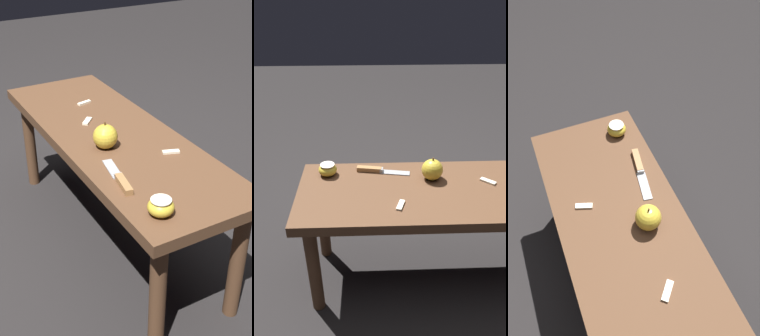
# 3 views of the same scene
# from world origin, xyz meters

# --- Properties ---
(ground_plane) EXTENTS (8.00, 8.00, 0.00)m
(ground_plane) POSITION_xyz_m (0.00, 0.00, 0.00)
(ground_plane) COLOR black
(wooden_bench) EXTENTS (1.24, 0.42, 0.47)m
(wooden_bench) POSITION_xyz_m (0.00, 0.00, 0.41)
(wooden_bench) COLOR brown
(wooden_bench) RESTS_ON ground_plane
(knife) EXTENTS (0.22, 0.06, 0.02)m
(knife) POSITION_xyz_m (-0.31, 0.14, 0.48)
(knife) COLOR #9EA0A5
(knife) RESTS_ON wooden_bench
(apple_whole) EXTENTS (0.09, 0.09, 0.10)m
(apple_whole) POSITION_xyz_m (-0.09, 0.07, 0.52)
(apple_whole) COLOR gold
(apple_whole) RESTS_ON wooden_bench
(apple_cut) EXTENTS (0.08, 0.08, 0.05)m
(apple_cut) POSITION_xyz_m (-0.51, 0.12, 0.50)
(apple_cut) COLOR gold
(apple_cut) RESTS_ON wooden_bench
(apple_slice_near_knife) EXTENTS (0.06, 0.06, 0.01)m
(apple_slice_near_knife) POSITION_xyz_m (0.13, 0.04, 0.48)
(apple_slice_near_knife) COLOR silver
(apple_slice_near_knife) RESTS_ON wooden_bench
(apple_slice_near_bowl) EXTENTS (0.04, 0.06, 0.01)m
(apple_slice_near_bowl) POSITION_xyz_m (-0.23, -0.10, 0.48)
(apple_slice_near_bowl) COLOR silver
(apple_slice_near_bowl) RESTS_ON wooden_bench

